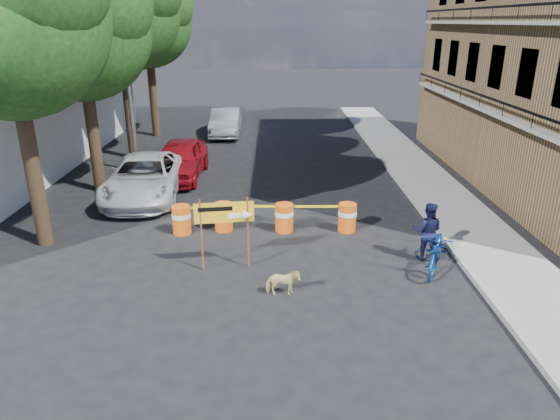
{
  "coord_description": "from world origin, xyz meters",
  "views": [
    {
      "loc": [
        -0.01,
        -11.59,
        6.2
      ],
      "look_at": [
        0.15,
        1.31,
        1.3
      ],
      "focal_mm": 32.0,
      "sensor_mm": 36.0,
      "label": 1
    }
  ],
  "objects_px": {
    "barrel_far_left": "(181,219)",
    "detour_sign": "(233,217)",
    "pedestrian": "(427,231)",
    "bicycle": "(439,232)",
    "suv_white": "(145,177)",
    "barrel_far_right": "(347,217)",
    "barrel_mid_left": "(224,216)",
    "barrel_mid_right": "(284,217)",
    "sedan_red": "(180,159)",
    "dog": "(283,283)",
    "sedan_silver": "(226,122)"
  },
  "relations": [
    {
      "from": "barrel_mid_right",
      "to": "bicycle",
      "type": "bearing_deg",
      "value": -33.28
    },
    {
      "from": "barrel_far_right",
      "to": "suv_white",
      "type": "xyz_separation_m",
      "value": [
        -7.07,
        3.32,
        0.3
      ]
    },
    {
      "from": "detour_sign",
      "to": "dog",
      "type": "xyz_separation_m",
      "value": [
        1.28,
        -1.45,
        -1.12
      ]
    },
    {
      "from": "detour_sign",
      "to": "barrel_far_left",
      "type": "bearing_deg",
      "value": 119.68
    },
    {
      "from": "pedestrian",
      "to": "suv_white",
      "type": "distance_m",
      "value": 10.43
    },
    {
      "from": "pedestrian",
      "to": "bicycle",
      "type": "xyz_separation_m",
      "value": [
        0.11,
        -0.6,
        0.25
      ]
    },
    {
      "from": "barrel_far_right",
      "to": "pedestrian",
      "type": "distance_m",
      "value": 2.78
    },
    {
      "from": "barrel_far_right",
      "to": "bicycle",
      "type": "distance_m",
      "value": 3.34
    },
    {
      "from": "suv_white",
      "to": "sedan_silver",
      "type": "bearing_deg",
      "value": 77.31
    },
    {
      "from": "suv_white",
      "to": "sedan_silver",
      "type": "xyz_separation_m",
      "value": [
        2.0,
        10.92,
        -0.01
      ]
    },
    {
      "from": "barrel_far_left",
      "to": "detour_sign",
      "type": "height_order",
      "value": "detour_sign"
    },
    {
      "from": "dog",
      "to": "sedan_red",
      "type": "bearing_deg",
      "value": 19.07
    },
    {
      "from": "bicycle",
      "to": "sedan_silver",
      "type": "xyz_separation_m",
      "value": [
        -7.07,
        16.85,
        -0.32
      ]
    },
    {
      "from": "pedestrian",
      "to": "suv_white",
      "type": "xyz_separation_m",
      "value": [
        -8.97,
        5.32,
        -0.06
      ]
    },
    {
      "from": "barrel_far_left",
      "to": "barrel_mid_right",
      "type": "bearing_deg",
      "value": 2.48
    },
    {
      "from": "barrel_far_right",
      "to": "bicycle",
      "type": "height_order",
      "value": "bicycle"
    },
    {
      "from": "pedestrian",
      "to": "suv_white",
      "type": "bearing_deg",
      "value": -12.58
    },
    {
      "from": "bicycle",
      "to": "dog",
      "type": "distance_m",
      "value": 4.36
    },
    {
      "from": "detour_sign",
      "to": "barrel_mid_left",
      "type": "bearing_deg",
      "value": 93.58
    },
    {
      "from": "dog",
      "to": "sedan_red",
      "type": "relative_size",
      "value": 0.17
    },
    {
      "from": "barrel_mid_left",
      "to": "pedestrian",
      "type": "distance_m",
      "value": 6.15
    },
    {
      "from": "barrel_mid_left",
      "to": "detour_sign",
      "type": "xyz_separation_m",
      "value": [
        0.51,
        -2.59,
        0.99
      ]
    },
    {
      "from": "sedan_silver",
      "to": "barrel_far_right",
      "type": "bearing_deg",
      "value": -71.29
    },
    {
      "from": "barrel_far_left",
      "to": "dog",
      "type": "relative_size",
      "value": 1.11
    },
    {
      "from": "pedestrian",
      "to": "bicycle",
      "type": "bearing_deg",
      "value": 118.06
    },
    {
      "from": "barrel_far_left",
      "to": "barrel_far_right",
      "type": "height_order",
      "value": "same"
    },
    {
      "from": "barrel_mid_left",
      "to": "pedestrian",
      "type": "relative_size",
      "value": 0.54
    },
    {
      "from": "suv_white",
      "to": "barrel_mid_left",
      "type": "bearing_deg",
      "value": -47.53
    },
    {
      "from": "bicycle",
      "to": "sedan_red",
      "type": "distance_m",
      "value": 11.76
    },
    {
      "from": "sedan_silver",
      "to": "barrel_mid_right",
      "type": "bearing_deg",
      "value": -78.62
    },
    {
      "from": "dog",
      "to": "sedan_silver",
      "type": "bearing_deg",
      "value": 5.45
    },
    {
      "from": "barrel_mid_right",
      "to": "bicycle",
      "type": "distance_m",
      "value": 4.79
    },
    {
      "from": "pedestrian",
      "to": "sedan_silver",
      "type": "xyz_separation_m",
      "value": [
        -6.97,
        16.24,
        -0.07
      ]
    },
    {
      "from": "barrel_mid_right",
      "to": "sedan_red",
      "type": "bearing_deg",
      "value": 126.14
    },
    {
      "from": "barrel_far_right",
      "to": "sedan_silver",
      "type": "height_order",
      "value": "sedan_silver"
    },
    {
      "from": "pedestrian",
      "to": "sedan_red",
      "type": "distance_m",
      "value": 11.26
    },
    {
      "from": "barrel_mid_right",
      "to": "bicycle",
      "type": "relative_size",
      "value": 0.42
    },
    {
      "from": "suv_white",
      "to": "dog",
      "type": "bearing_deg",
      "value": -57.83
    },
    {
      "from": "barrel_far_right",
      "to": "sedan_red",
      "type": "height_order",
      "value": "sedan_red"
    },
    {
      "from": "detour_sign",
      "to": "bicycle",
      "type": "xyz_separation_m",
      "value": [
        5.37,
        -0.12,
        -0.39
      ]
    },
    {
      "from": "barrel_mid_left",
      "to": "sedan_red",
      "type": "distance_m",
      "value": 6.17
    },
    {
      "from": "barrel_far_left",
      "to": "suv_white",
      "type": "distance_m",
      "value": 3.96
    },
    {
      "from": "barrel_far_right",
      "to": "sedan_silver",
      "type": "bearing_deg",
      "value": 109.6
    },
    {
      "from": "barrel_mid_left",
      "to": "dog",
      "type": "distance_m",
      "value": 4.42
    },
    {
      "from": "sedan_silver",
      "to": "pedestrian",
      "type": "bearing_deg",
      "value": -67.67
    },
    {
      "from": "barrel_mid_left",
      "to": "detour_sign",
      "type": "bearing_deg",
      "value": -78.77
    },
    {
      "from": "barrel_far_right",
      "to": "bicycle",
      "type": "bearing_deg",
      "value": -52.45
    },
    {
      "from": "suv_white",
      "to": "sedan_silver",
      "type": "relative_size",
      "value": 1.2
    },
    {
      "from": "barrel_mid_left",
      "to": "barrel_far_right",
      "type": "distance_m",
      "value": 3.88
    },
    {
      "from": "barrel_mid_right",
      "to": "detour_sign",
      "type": "height_order",
      "value": "detour_sign"
    }
  ]
}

